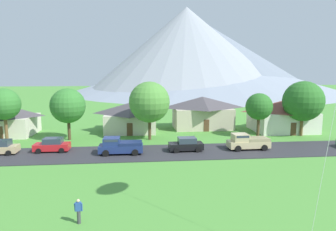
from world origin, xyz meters
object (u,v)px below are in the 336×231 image
(pickup_truck_sand_west_side, at_px, (247,142))
(pickup_truck_navy_east_side, at_px, (120,146))
(tree_near_left, at_px, (303,101))
(house_right_center, at_px, (282,115))
(house_leftmost, at_px, (130,116))
(tree_near_right, at_px, (68,106))
(tree_center, at_px, (4,104))
(tree_right_of_center, at_px, (259,107))
(parked_car_tan_west_end, at_px, (0,147))
(house_left_center, at_px, (9,120))
(watcher_person, at_px, (79,211))
(parked_car_red_mid_east, at_px, (52,145))
(parked_car_black_mid_west, at_px, (186,145))
(house_rightmost, at_px, (202,112))
(tree_left_of_center, at_px, (149,102))

(pickup_truck_sand_west_side, bearing_deg, pickup_truck_navy_east_side, -178.04)
(tree_near_left, bearing_deg, house_right_center, 105.66)
(house_leftmost, relative_size, tree_near_right, 1.16)
(tree_center, distance_m, tree_right_of_center, 36.51)
(tree_near_right, bearing_deg, parked_car_tan_west_end, -132.33)
(house_left_center, xyz_separation_m, parked_car_tan_west_end, (3.42, -11.58, -1.50))
(tree_center, height_order, tree_right_of_center, tree_center)
(parked_car_tan_west_end, distance_m, watcher_person, 21.70)
(tree_center, distance_m, parked_car_red_mid_east, 11.03)
(tree_right_of_center, height_order, parked_car_red_mid_east, tree_right_of_center)
(pickup_truck_navy_east_side, distance_m, watcher_person, 16.45)
(house_right_center, relative_size, parked_car_red_mid_east, 2.42)
(parked_car_black_mid_west, relative_size, watcher_person, 2.54)
(house_left_center, xyz_separation_m, tree_near_left, (44.92, -5.15, 2.99))
(tree_center, height_order, pickup_truck_navy_east_side, tree_center)
(parked_car_red_mid_east, bearing_deg, house_rightmost, 32.36)
(tree_center, xyz_separation_m, parked_car_tan_west_end, (1.99, -6.82, -4.45))
(house_rightmost, height_order, pickup_truck_navy_east_side, house_rightmost)
(house_left_center, relative_size, pickup_truck_navy_east_side, 1.49)
(tree_near_right, relative_size, pickup_truck_sand_west_side, 1.42)
(tree_center, bearing_deg, parked_car_red_mid_east, -38.25)
(tree_right_of_center, xyz_separation_m, pickup_truck_sand_west_side, (-4.32, -7.09, -3.55))
(tree_center, xyz_separation_m, watcher_person, (14.53, -24.53, -4.44))
(house_rightmost, height_order, parked_car_red_mid_east, house_rightmost)
(house_left_center, height_order, tree_near_left, tree_near_left)
(house_right_center, height_order, tree_near_left, tree_near_left)
(parked_car_black_mid_west, distance_m, pickup_truck_navy_east_side, 8.13)
(tree_near_right, xyz_separation_m, parked_car_black_mid_west, (15.84, -7.97, -4.10))
(tree_center, bearing_deg, parked_car_tan_west_end, -73.72)
(house_rightmost, xyz_separation_m, tree_near_left, (13.83, -7.91, 2.51))
(tree_near_right, xyz_separation_m, parked_car_red_mid_east, (-0.59, -6.59, -4.10))
(tree_center, bearing_deg, tree_near_right, 2.33)
(house_left_center, height_order, parked_car_tan_west_end, house_left_center)
(tree_near_left, xyz_separation_m, tree_right_of_center, (-6.98, -0.14, -0.75))
(house_leftmost, height_order, parked_car_black_mid_west, house_leftmost)
(house_rightmost, height_order, tree_near_left, tree_near_left)
(tree_center, bearing_deg, pickup_truck_sand_west_side, -13.33)
(tree_right_of_center, height_order, tree_near_right, tree_near_right)
(parked_car_black_mid_west, bearing_deg, watcher_person, -120.17)
(house_leftmost, height_order, watcher_person, house_leftmost)
(parked_car_red_mid_east, bearing_deg, parked_car_black_mid_west, -4.78)
(tree_near_left, distance_m, tree_near_right, 34.98)
(house_rightmost, distance_m, parked_car_red_mid_east, 25.81)
(house_left_center, relative_size, tree_center, 1.04)
(house_right_center, height_order, tree_left_of_center, tree_left_of_center)
(tree_left_of_center, bearing_deg, parked_car_red_mid_east, -155.40)
(tree_near_left, height_order, tree_left_of_center, tree_left_of_center)
(house_leftmost, xyz_separation_m, tree_left_of_center, (2.95, -6.67, 3.03))
(tree_center, bearing_deg, watcher_person, -59.37)
(house_right_center, distance_m, parked_car_black_mid_west, 21.32)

